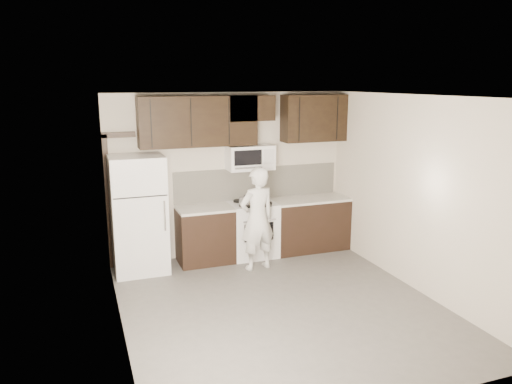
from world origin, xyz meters
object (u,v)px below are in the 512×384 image
stove (253,229)px  microwave (250,158)px  refrigerator (139,214)px  person (257,219)px

stove → microwave: bearing=90.1°
microwave → refrigerator: size_ratio=0.42×
microwave → person: (-0.13, -0.69, -0.85)m
refrigerator → stove: bearing=1.5°
stove → person: person is taller
microwave → refrigerator: microwave is taller
refrigerator → person: (1.72, -0.53, -0.09)m
stove → refrigerator: bearing=-178.5°
stove → person: 0.68m
microwave → refrigerator: bearing=-174.9°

